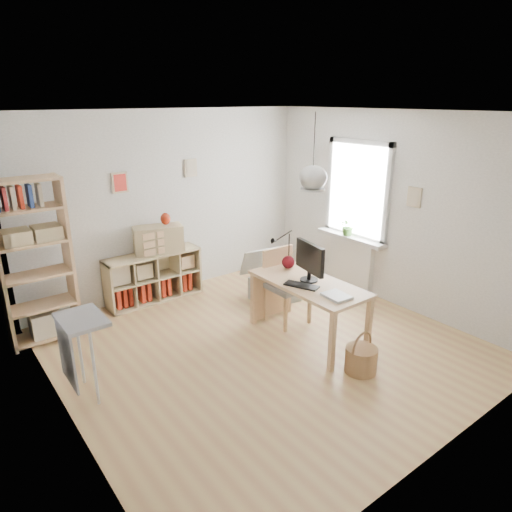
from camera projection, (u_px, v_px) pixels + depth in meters
ground at (264, 346)px, 5.51m from camera, size 4.50×4.50×0.00m
room_shell at (313, 178)px, 5.05m from camera, size 4.50×4.50×4.50m
window_unit at (358, 190)px, 6.72m from camera, size 0.07×1.16×1.46m
radiator at (351, 264)px, 7.08m from camera, size 0.10×0.80×0.80m
windowsill at (351, 238)px, 6.91m from camera, size 0.22×1.20×0.06m
desk at (308, 289)px, 5.49m from camera, size 0.70×1.50×0.75m
cube_shelf at (152, 280)px, 6.70m from camera, size 1.40×0.38×0.72m
tall_bookshelf at (33, 256)px, 5.33m from camera, size 0.80×0.38×2.00m
side_table at (76, 337)px, 4.38m from camera, size 0.40×0.55×0.85m
chair at (285, 281)px, 5.98m from camera, size 0.49×0.49×0.98m
wicker_basket at (361, 359)px, 4.95m from camera, size 0.35×0.35×0.48m
storage_chest at (273, 284)px, 6.75m from camera, size 0.77×0.84×0.70m
monitor at (310, 260)px, 5.41m from camera, size 0.22×0.54×0.47m
keyboard at (301, 285)px, 5.33m from camera, size 0.30×0.43×0.02m
task_lamp at (280, 245)px, 5.87m from camera, size 0.40×0.15×0.42m
yarn_ball at (288, 262)px, 5.87m from camera, size 0.17×0.17×0.17m
paper_tray at (337, 296)px, 5.04m from camera, size 0.25×0.31×0.03m
drawer_chest at (158, 239)px, 6.54m from camera, size 0.75×0.49×0.39m
red_vase at (165, 219)px, 6.52m from camera, size 0.14×0.14×0.17m
potted_plant at (348, 226)px, 6.88m from camera, size 0.31×0.29×0.29m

